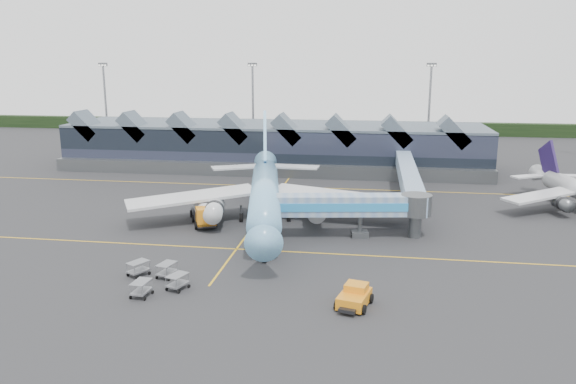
# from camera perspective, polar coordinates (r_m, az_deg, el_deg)

# --- Properties ---
(ground) EXTENTS (260.00, 260.00, 0.00)m
(ground) POSITION_cam_1_polar(r_m,az_deg,el_deg) (78.11, -3.85, -3.91)
(ground) COLOR #252527
(ground) RESTS_ON ground
(taxi_stripes) EXTENTS (120.00, 60.00, 0.01)m
(taxi_stripes) POSITION_cam_1_polar(r_m,az_deg,el_deg) (87.51, -2.44, -2.01)
(taxi_stripes) COLOR gold
(taxi_stripes) RESTS_ON ground
(tree_line_far) EXTENTS (260.00, 4.00, 4.00)m
(tree_line_far) POSITION_cam_1_polar(r_m,az_deg,el_deg) (184.77, 3.56, 6.65)
(tree_line_far) COLOR black
(tree_line_far) RESTS_ON ground
(terminal) EXTENTS (90.00, 22.25, 12.52)m
(terminal) POSITION_cam_1_polar(r_m,az_deg,el_deg) (123.43, -1.43, 4.77)
(terminal) COLOR black
(terminal) RESTS_ON ground
(light_masts) EXTENTS (132.40, 42.56, 22.45)m
(light_masts) POSITION_cam_1_polar(r_m,az_deg,el_deg) (136.12, 10.71, 8.56)
(light_masts) COLOR gray
(light_masts) RESTS_ON ground
(main_airliner) EXTENTS (40.03, 46.62, 15.04)m
(main_airliner) POSITION_cam_1_polar(r_m,az_deg,el_deg) (81.57, -2.36, 0.06)
(main_airliner) COLOR #70A9E4
(main_airliner) RESTS_ON ground
(jet_bridge) EXTENTS (23.38, 6.91, 5.90)m
(jet_bridge) POSITION_cam_1_polar(r_m,az_deg,el_deg) (74.39, 6.66, -1.47)
(jet_bridge) COLOR #708EBB
(jet_bridge) RESTS_ON ground
(fuel_truck) EXTENTS (6.32, 10.27, 3.53)m
(fuel_truck) POSITION_cam_1_polar(r_m,az_deg,el_deg) (82.45, -8.68, -1.69)
(fuel_truck) COLOR black
(fuel_truck) RESTS_ON ground
(pushback_tug) EXTENTS (3.74, 5.01, 2.05)m
(pushback_tug) POSITION_cam_1_polar(r_m,az_deg,el_deg) (54.90, 6.76, -10.54)
(pushback_tug) COLOR orange
(pushback_tug) RESTS_ON ground
(baggage_carts) EXTENTS (7.84, 7.81, 1.60)m
(baggage_carts) POSITION_cam_1_polar(r_m,az_deg,el_deg) (61.06, -13.24, -8.33)
(baggage_carts) COLOR gray
(baggage_carts) RESTS_ON ground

